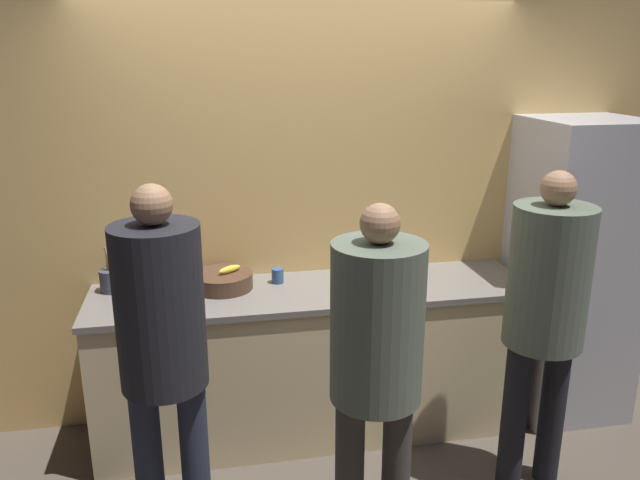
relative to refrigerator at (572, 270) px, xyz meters
The scene contains 13 objects.
ground_plane 1.90m from the refrigerator, 168.27° to the right, with size 14.00×14.00×0.00m, color #4C4238.
wall_back 1.71m from the refrigerator, 168.05° to the left, with size 5.20×0.06×2.60m.
counter 1.69m from the refrigerator, behind, with size 2.52×0.66×0.91m.
refrigerator is the anchor object (origin of this frame).
person_left 2.54m from the refrigerator, 162.63° to the right, with size 0.38×0.38×1.71m.
person_center 1.83m from the refrigerator, 147.36° to the right, with size 0.39×0.39×1.64m.
person_right 0.91m from the refrigerator, 130.63° to the right, with size 0.39×0.39×1.69m.
fruit_bowl 2.14m from the refrigerator, behind, with size 0.35×0.35×0.13m.
utensil_crock 2.76m from the refrigerator, behind, with size 0.13×0.13×0.27m.
bottle_green 0.50m from the refrigerator, 163.32° to the right, with size 0.06×0.06×0.22m.
bottle_red 2.40m from the refrigerator, behind, with size 0.08×0.08×0.23m.
cup_red 1.26m from the refrigerator, behind, with size 0.09×0.09×0.10m.
cup_blue 1.82m from the refrigerator, behind, with size 0.07×0.07×0.09m.
Camera 1 is at (-0.59, -2.94, 2.21)m, focal length 35.00 mm.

